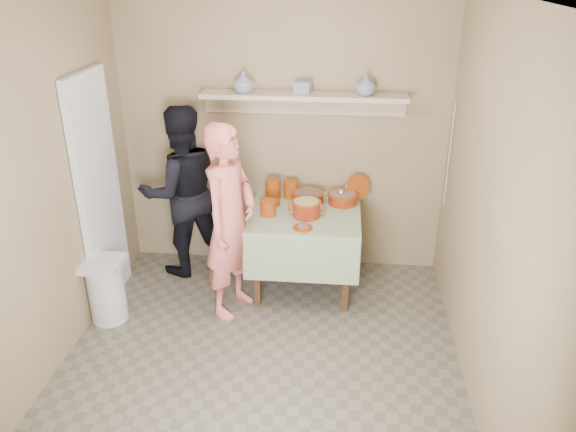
# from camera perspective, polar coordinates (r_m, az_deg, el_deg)

# --- Properties ---
(ground) EXTENTS (3.50, 3.50, 0.00)m
(ground) POSITION_cam_1_polar(r_m,az_deg,el_deg) (4.30, -3.09, -15.78)
(ground) COLOR #666050
(ground) RESTS_ON ground
(tile_panel) EXTENTS (0.06, 0.70, 2.00)m
(tile_panel) POSITION_cam_1_polar(r_m,az_deg,el_deg) (4.96, -18.61, 2.26)
(tile_panel) COLOR silver
(tile_panel) RESTS_ON ground
(plate_stack_a) EXTENTS (0.14, 0.14, 0.19)m
(plate_stack_a) POSITION_cam_1_polar(r_m,az_deg,el_deg) (5.17, -1.54, 2.80)
(plate_stack_a) COLOR #7A2C07
(plate_stack_a) RESTS_ON serving_table
(plate_stack_b) EXTENTS (0.14, 0.14, 0.16)m
(plate_stack_b) POSITION_cam_1_polar(r_m,az_deg,el_deg) (5.20, 0.29, 2.76)
(plate_stack_b) COLOR #7A2C07
(plate_stack_b) RESTS_ON serving_table
(bowl_stack) EXTENTS (0.14, 0.14, 0.14)m
(bowl_stack) POSITION_cam_1_polar(r_m,az_deg,el_deg) (4.84, -2.01, 0.85)
(bowl_stack) COLOR #7A2C07
(bowl_stack) RESTS_ON serving_table
(empty_bowl) EXTENTS (0.18, 0.18, 0.05)m
(empty_bowl) POSITION_cam_1_polar(r_m,az_deg,el_deg) (5.06, -1.84, 1.44)
(empty_bowl) COLOR #7A2C07
(empty_bowl) RESTS_ON serving_table
(propped_lid) EXTENTS (0.24, 0.15, 0.23)m
(propped_lid) POSITION_cam_1_polar(r_m,az_deg,el_deg) (5.17, 7.06, 2.90)
(propped_lid) COLOR #7A2C07
(propped_lid) RESTS_ON serving_table
(vase_right) EXTENTS (0.19, 0.19, 0.18)m
(vase_right) POSITION_cam_1_polar(r_m,az_deg,el_deg) (4.93, 7.90, 13.06)
(vase_right) COLOR navy
(vase_right) RESTS_ON wall_shelf
(vase_left) EXTENTS (0.25, 0.25, 0.19)m
(vase_left) POSITION_cam_1_polar(r_m,az_deg,el_deg) (5.00, -4.55, 13.43)
(vase_left) COLOR navy
(vase_left) RESTS_ON wall_shelf
(ceramic_box) EXTENTS (0.16, 0.13, 0.10)m
(ceramic_box) POSITION_cam_1_polar(r_m,az_deg,el_deg) (4.97, 1.52, 12.91)
(ceramic_box) COLOR navy
(ceramic_box) RESTS_ON wall_shelf
(person_cook) EXTENTS (0.58, 0.71, 1.66)m
(person_cook) POSITION_cam_1_polar(r_m,az_deg,el_deg) (4.60, -5.89, -0.61)
(person_cook) COLOR #E26A61
(person_cook) RESTS_ON ground
(person_helper) EXTENTS (0.99, 0.92, 1.63)m
(person_helper) POSITION_cam_1_polar(r_m,az_deg,el_deg) (5.30, -10.71, 2.43)
(person_helper) COLOR black
(person_helper) RESTS_ON ground
(room_shell) EXTENTS (3.04, 3.54, 2.62)m
(room_shell) POSITION_cam_1_polar(r_m,az_deg,el_deg) (3.47, -3.69, 4.82)
(room_shell) COLOR #94805A
(room_shell) RESTS_ON ground
(serving_table) EXTENTS (0.97, 0.97, 0.76)m
(serving_table) POSITION_cam_1_polar(r_m,az_deg,el_deg) (5.00, 1.74, -0.71)
(serving_table) COLOR #4C2D16
(serving_table) RESTS_ON ground
(cazuela_meat_a) EXTENTS (0.30, 0.30, 0.10)m
(cazuela_meat_a) POSITION_cam_1_polar(r_m,az_deg,el_deg) (5.11, 2.01, 2.05)
(cazuela_meat_a) COLOR maroon
(cazuela_meat_a) RESTS_ON serving_table
(cazuela_meat_b) EXTENTS (0.28, 0.28, 0.10)m
(cazuela_meat_b) POSITION_cam_1_polar(r_m,az_deg,el_deg) (5.10, 5.57, 1.89)
(cazuela_meat_b) COLOR maroon
(cazuela_meat_b) RESTS_ON serving_table
(ladle) EXTENTS (0.08, 0.26, 0.19)m
(ladle) POSITION_cam_1_polar(r_m,az_deg,el_deg) (5.08, 5.46, 2.43)
(ladle) COLOR silver
(ladle) RESTS_ON cazuela_meat_b
(cazuela_rice) EXTENTS (0.33, 0.25, 0.14)m
(cazuela_rice) POSITION_cam_1_polar(r_m,az_deg,el_deg) (4.81, 1.88, 0.89)
(cazuela_rice) COLOR maroon
(cazuela_rice) RESTS_ON serving_table
(front_plate) EXTENTS (0.16, 0.16, 0.03)m
(front_plate) POSITION_cam_1_polar(r_m,az_deg,el_deg) (4.62, 1.50, -1.18)
(front_plate) COLOR #7A2C07
(front_plate) RESTS_ON serving_table
(wall_shelf) EXTENTS (1.80, 0.25, 0.21)m
(wall_shelf) POSITION_cam_1_polar(r_m,az_deg,el_deg) (5.01, 1.62, 11.88)
(wall_shelf) COLOR #BEAC8D
(wall_shelf) RESTS_ON room_shell
(trash_bin) EXTENTS (0.32, 0.32, 0.56)m
(trash_bin) POSITION_cam_1_polar(r_m,az_deg,el_deg) (4.94, -17.96, -7.13)
(trash_bin) COLOR silver
(trash_bin) RESTS_ON ground
(electrical_cord) EXTENTS (0.01, 0.05, 0.90)m
(electrical_cord) POSITION_cam_1_polar(r_m,az_deg,el_deg) (5.03, 16.06, 5.96)
(electrical_cord) COLOR silver
(electrical_cord) RESTS_ON wall_shelf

